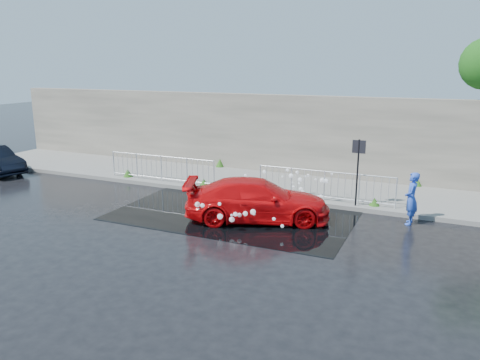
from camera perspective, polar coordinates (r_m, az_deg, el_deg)
The scene contains 12 objects.
ground at distance 15.46m, azimuth -3.88°, elevation -4.90°, with size 90.00×90.00×0.00m, color black.
pavement at distance 19.81m, azimuth 2.88°, elevation -0.41°, with size 30.00×4.00×0.15m, color slate.
curb at distance 18.02m, azimuth 0.58°, elevation -1.84°, with size 30.00×0.25×0.16m, color slate.
retaining_wall at distance 21.48m, azimuth 5.08°, elevation 5.65°, with size 30.00×0.60×3.50m, color #5D584E.
puddle at distance 16.10m, azimuth -0.63°, elevation -4.07°, with size 8.00×5.00×0.01m, color black.
sign_post at distance 16.55m, azimuth 14.20°, elevation 2.16°, with size 0.45×0.06×2.50m.
railing_left at distance 20.03m, azimuth -9.57°, elevation 1.51°, with size 5.05×0.05×1.10m.
railing_right at distance 17.25m, azimuth 10.23°, elevation -0.54°, with size 5.05×0.05×1.10m.
weeds at distance 19.51m, azimuth 1.26°, elevation 0.11°, with size 12.17×3.93×0.38m.
water_spray at distance 15.93m, azimuth 3.38°, elevation -1.72°, with size 3.51×5.01×0.91m.
red_car at distance 15.26m, azimuth 2.12°, elevation -2.45°, with size 1.90×4.69×1.36m, color red.
person at distance 15.79m, azimuth 20.16°, elevation -2.13°, with size 0.62×0.40×1.69m, color blue.
Camera 1 is at (6.90, -12.90, 5.00)m, focal length 35.00 mm.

